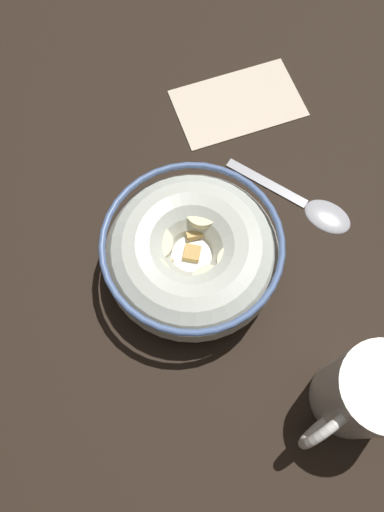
{
  "coord_description": "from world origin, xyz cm",
  "views": [
    {
      "loc": [
        9.93,
        13.34,
        47.29
      ],
      "look_at": [
        0.0,
        0.0,
        3.0
      ],
      "focal_mm": 35.78,
      "sensor_mm": 36.0,
      "label": 1
    }
  ],
  "objects_px": {
    "coffee_mug": "(363,394)",
    "folded_napkin": "(238,103)",
    "spoon": "(316,208)",
    "cereal_bowl": "(192,255)"
  },
  "relations": [
    {
      "from": "cereal_bowl",
      "to": "folded_napkin",
      "type": "distance_m",
      "value": 0.2
    },
    {
      "from": "cereal_bowl",
      "to": "folded_napkin",
      "type": "height_order",
      "value": "cereal_bowl"
    },
    {
      "from": "spoon",
      "to": "coffee_mug",
      "type": "bearing_deg",
      "value": 56.92
    },
    {
      "from": "cereal_bowl",
      "to": "spoon",
      "type": "xyz_separation_m",
      "value": [
        -0.14,
        0.03,
        -0.03
      ]
    },
    {
      "from": "cereal_bowl",
      "to": "coffee_mug",
      "type": "height_order",
      "value": "coffee_mug"
    },
    {
      "from": "cereal_bowl",
      "to": "folded_napkin",
      "type": "relative_size",
      "value": 1.18
    },
    {
      "from": "cereal_bowl",
      "to": "spoon",
      "type": "relative_size",
      "value": 1.16
    },
    {
      "from": "folded_napkin",
      "to": "coffee_mug",
      "type": "bearing_deg",
      "value": 68.5
    },
    {
      "from": "spoon",
      "to": "coffee_mug",
      "type": "relative_size",
      "value": 1.39
    },
    {
      "from": "coffee_mug",
      "to": "folded_napkin",
      "type": "height_order",
      "value": "coffee_mug"
    }
  ]
}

